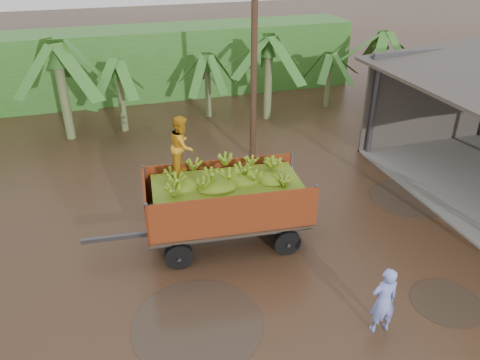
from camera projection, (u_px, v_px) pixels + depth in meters
name	position (u px, v px, depth m)	size (l,w,h in m)	color
ground	(306.00, 258.00, 13.22)	(100.00, 100.00, 0.00)	black
hedge_north	(153.00, 62.00, 25.31)	(22.00, 3.00, 3.60)	#2D661E
banana_trailer	(226.00, 199.00, 13.31)	(6.52, 2.63, 3.86)	#A63B17
man_blue	(384.00, 300.00, 10.46)	(0.64, 0.42, 1.76)	#7F90E9
utility_pole	(254.00, 54.00, 16.94)	(1.20, 0.24, 8.29)	#47301E
banana_plants	(106.00, 134.00, 16.23)	(24.51, 20.96, 4.31)	#2D661E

